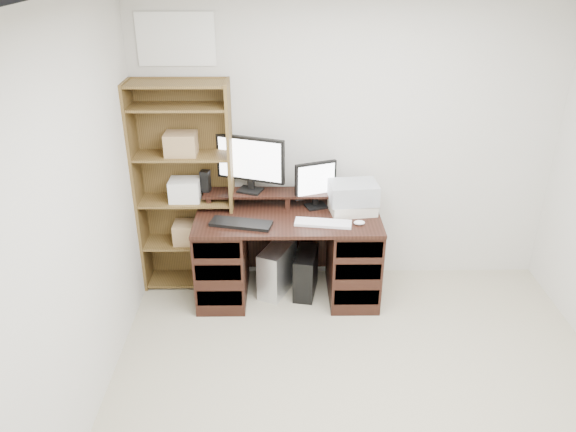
{
  "coord_description": "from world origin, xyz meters",
  "views": [
    {
      "loc": [
        -0.54,
        -2.44,
        2.76
      ],
      "look_at": [
        -0.5,
        1.43,
        0.85
      ],
      "focal_mm": 35.0,
      "sensor_mm": 36.0,
      "label": 1
    }
  ],
  "objects_px": {
    "monitor_small": "(316,183)",
    "printer": "(352,207)",
    "tower_black": "(306,273)",
    "desk": "(288,254)",
    "bookshelf": "(185,187)",
    "tower_silver": "(277,269)",
    "monitor_wide": "(250,161)"
  },
  "relations": [
    {
      "from": "tower_black",
      "to": "bookshelf",
      "type": "xyz_separation_m",
      "value": [
        -1.0,
        0.2,
        0.72
      ]
    },
    {
      "from": "monitor_small",
      "to": "printer",
      "type": "distance_m",
      "value": 0.36
    },
    {
      "from": "desk",
      "to": "tower_black",
      "type": "height_order",
      "value": "desk"
    },
    {
      "from": "printer",
      "to": "tower_black",
      "type": "distance_m",
      "value": 0.71
    },
    {
      "from": "desk",
      "to": "monitor_wide",
      "type": "distance_m",
      "value": 0.84
    },
    {
      "from": "monitor_wide",
      "to": "bookshelf",
      "type": "bearing_deg",
      "value": -157.57
    },
    {
      "from": "tower_silver",
      "to": "bookshelf",
      "type": "relative_size",
      "value": 0.24
    },
    {
      "from": "monitor_wide",
      "to": "bookshelf",
      "type": "height_order",
      "value": "bookshelf"
    },
    {
      "from": "monitor_small",
      "to": "tower_silver",
      "type": "bearing_deg",
      "value": -178.5
    },
    {
      "from": "desk",
      "to": "bookshelf",
      "type": "distance_m",
      "value": 1.02
    },
    {
      "from": "bookshelf",
      "to": "tower_black",
      "type": "bearing_deg",
      "value": -11.15
    },
    {
      "from": "desk",
      "to": "monitor_small",
      "type": "xyz_separation_m",
      "value": [
        0.23,
        0.17,
        0.57
      ]
    },
    {
      "from": "monitor_wide",
      "to": "desk",
      "type": "bearing_deg",
      "value": -18.37
    },
    {
      "from": "monitor_small",
      "to": "printer",
      "type": "bearing_deg",
      "value": -39.82
    },
    {
      "from": "monitor_wide",
      "to": "tower_silver",
      "type": "relative_size",
      "value": 1.33
    },
    {
      "from": "monitor_wide",
      "to": "bookshelf",
      "type": "relative_size",
      "value": 0.31
    },
    {
      "from": "printer",
      "to": "tower_silver",
      "type": "relative_size",
      "value": 0.85
    },
    {
      "from": "monitor_small",
      "to": "tower_silver",
      "type": "xyz_separation_m",
      "value": [
        -0.32,
        -0.13,
        -0.75
      ]
    },
    {
      "from": "tower_black",
      "to": "monitor_wide",
      "type": "bearing_deg",
      "value": 164.21
    },
    {
      "from": "printer",
      "to": "tower_black",
      "type": "xyz_separation_m",
      "value": [
        -0.38,
        -0.05,
        -0.6
      ]
    },
    {
      "from": "monitor_small",
      "to": "tower_silver",
      "type": "relative_size",
      "value": 0.92
    },
    {
      "from": "printer",
      "to": "bookshelf",
      "type": "xyz_separation_m",
      "value": [
        -1.38,
        0.15,
        0.12
      ]
    },
    {
      "from": "bookshelf",
      "to": "monitor_wide",
      "type": "bearing_deg",
      "value": 2.71
    },
    {
      "from": "desk",
      "to": "tower_silver",
      "type": "xyz_separation_m",
      "value": [
        -0.09,
        0.05,
        -0.18
      ]
    },
    {
      "from": "monitor_wide",
      "to": "tower_black",
      "type": "height_order",
      "value": "monitor_wide"
    },
    {
      "from": "tower_silver",
      "to": "bookshelf",
      "type": "distance_m",
      "value": 1.05
    },
    {
      "from": "monitor_wide",
      "to": "monitor_small",
      "type": "relative_size",
      "value": 1.45
    },
    {
      "from": "tower_silver",
      "to": "monitor_wide",
      "type": "bearing_deg",
      "value": 162.68
    },
    {
      "from": "desk",
      "to": "bookshelf",
      "type": "relative_size",
      "value": 0.83
    },
    {
      "from": "monitor_small",
      "to": "tower_black",
      "type": "xyz_separation_m",
      "value": [
        -0.08,
        -0.16,
        -0.77
      ]
    },
    {
      "from": "monitor_small",
      "to": "tower_black",
      "type": "relative_size",
      "value": 0.95
    },
    {
      "from": "monitor_small",
      "to": "printer",
      "type": "xyz_separation_m",
      "value": [
        0.3,
        -0.11,
        -0.17
      ]
    }
  ]
}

